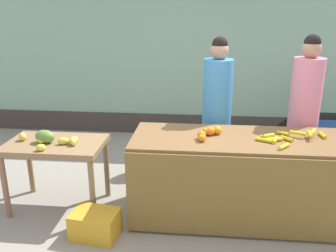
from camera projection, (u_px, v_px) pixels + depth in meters
ground_plane at (194, 212)px, 3.87m from camera, size 24.00×24.00×0.00m
market_wall_back at (200, 56)px, 5.96m from camera, size 8.09×0.23×2.81m
fruit_stall_counter at (243, 178)px, 3.67m from camera, size 2.30×0.85×0.89m
side_table_wooden at (56, 151)px, 3.80m from camera, size 1.04×0.65×0.77m
banana_bunch_pile at (288, 137)px, 3.48m from camera, size 0.71×0.51×0.07m
orange_pile at (208, 133)px, 3.56m from camera, size 0.25×0.31×0.09m
mango_papaya_pile at (48, 138)px, 3.72m from camera, size 0.71×0.37×0.14m
vendor_woman_blue_shirt at (217, 115)px, 4.18m from camera, size 0.34×0.34×1.84m
vendor_woman_pink_shirt at (303, 117)px, 4.05m from camera, size 0.34×0.34×1.87m
parked_motorcycle at (329, 134)px, 5.10m from camera, size 1.60×0.18×0.88m
produce_crate at (95, 224)px, 3.43m from camera, size 0.48×0.37×0.26m
produce_sack at (141, 157)px, 4.69m from camera, size 0.45×0.41×0.52m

